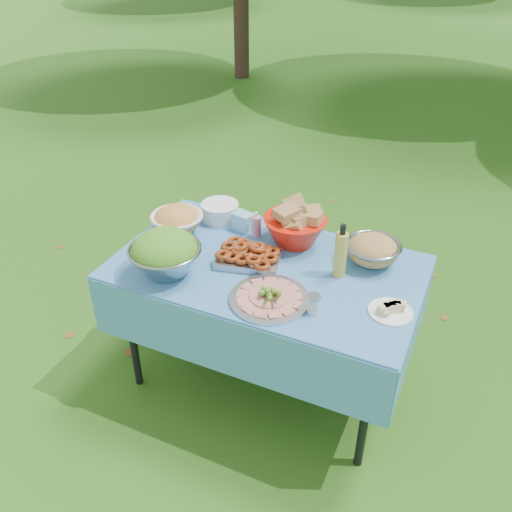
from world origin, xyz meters
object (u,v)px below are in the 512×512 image
at_px(bread_bowl, 295,224).
at_px(charcuterie_platter, 269,292).
at_px(salad_bowl, 165,253).
at_px(oil_bottle, 341,251).
at_px(picnic_table, 266,326).
at_px(plate_stack, 220,211).
at_px(pasta_bowl_steel, 373,250).

height_order(bread_bowl, charcuterie_platter, bread_bowl).
xyz_separation_m(salad_bowl, oil_bottle, (0.74, 0.32, 0.03)).
xyz_separation_m(picnic_table, oil_bottle, (0.34, 0.07, 0.52)).
xyz_separation_m(salad_bowl, plate_stack, (-0.01, 0.57, -0.06)).
bearing_deg(pasta_bowl_steel, picnic_table, -151.85).
bearing_deg(picnic_table, plate_stack, 142.90).
xyz_separation_m(picnic_table, plate_stack, (-0.42, 0.32, 0.43)).
height_order(picnic_table, oil_bottle, oil_bottle).
bearing_deg(charcuterie_platter, bread_bowl, 98.52).
bearing_deg(charcuterie_platter, picnic_table, 116.06).
bearing_deg(oil_bottle, salad_bowl, -156.54).
height_order(plate_stack, pasta_bowl_steel, pasta_bowl_steel).
relative_size(plate_stack, charcuterie_platter, 0.57).
bearing_deg(picnic_table, charcuterie_platter, -63.94).
height_order(plate_stack, oil_bottle, oil_bottle).
bearing_deg(pasta_bowl_steel, bread_bowl, 177.74).
bearing_deg(bread_bowl, charcuterie_platter, -81.48).
height_order(salad_bowl, pasta_bowl_steel, salad_bowl).
distance_m(plate_stack, oil_bottle, 0.80).
height_order(picnic_table, bread_bowl, bread_bowl).
bearing_deg(bread_bowl, oil_bottle, -32.33).
bearing_deg(plate_stack, charcuterie_platter, -46.09).
bearing_deg(plate_stack, picnic_table, -37.10).
xyz_separation_m(bread_bowl, oil_bottle, (0.30, -0.19, 0.03)).
relative_size(picnic_table, charcuterie_platter, 4.07).
bearing_deg(plate_stack, salad_bowl, -88.51).
xyz_separation_m(picnic_table, charcuterie_platter, (0.12, -0.24, 0.42)).
distance_m(plate_stack, bread_bowl, 0.47).
bearing_deg(picnic_table, oil_bottle, 11.77).
bearing_deg(salad_bowl, plate_stack, 91.49).
height_order(pasta_bowl_steel, oil_bottle, oil_bottle).
bearing_deg(oil_bottle, bread_bowl, 147.67).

